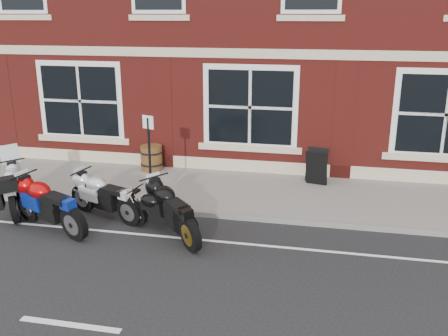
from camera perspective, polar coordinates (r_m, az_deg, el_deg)
The scene contains 11 objects.
ground at distance 10.44m, azimuth -9.33°, elevation -8.00°, with size 80.00×80.00×0.00m, color black.
sidewalk at distance 13.04m, azimuth -4.69°, elevation -2.29°, with size 30.00×3.00×0.12m, color slate.
kerb at distance 11.64m, azimuth -6.87°, elevation -4.84°, with size 30.00×0.16×0.12m, color slate.
moto_touring_silver at distance 12.54m, azimuth -22.58°, elevation -1.92°, with size 1.22×1.93×1.42m.
moto_sport_red at distance 11.16m, azimuth -19.37°, elevation -3.74°, with size 2.18×1.13×1.05m.
moto_sport_black at distance 10.32m, azimuth -5.88°, elevation -4.59°, with size 1.66×1.79×1.03m.
moto_sport_silver at distance 11.47m, azimuth -13.48°, elevation -2.93°, with size 2.01×0.92×0.95m.
moto_naked_black at distance 10.57m, azimuth -7.46°, elevation -4.77°, with size 1.80×0.65×0.83m.
a_board_sign at distance 13.24m, azimuth 10.53°, elevation 0.15°, with size 0.55×0.37×0.92m, color black, non-canonical shape.
barrel_planter at distance 14.36m, azimuth -8.28°, elevation 1.17°, with size 0.64×0.64×0.71m.
parking_sign at distance 11.45m, azimuth -8.51°, elevation 1.54°, with size 0.29×0.12×2.13m.
Camera 1 is at (3.54, -8.77, 4.43)m, focal length 40.00 mm.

